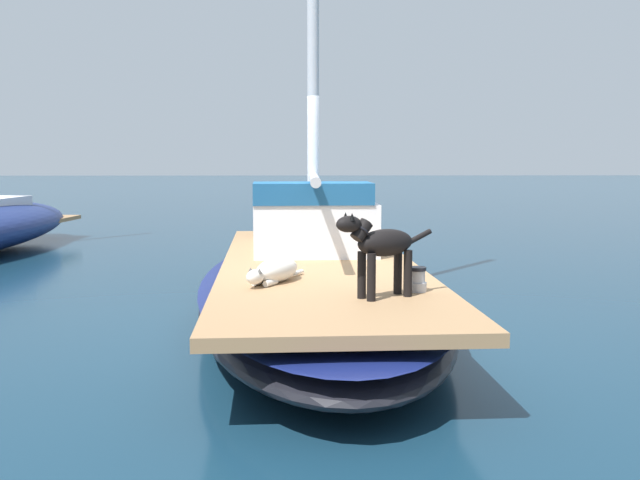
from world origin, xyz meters
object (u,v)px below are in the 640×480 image
(sailboat_main, at_px, (318,291))
(dog_white, at_px, (275,271))
(deck_winch, at_px, (417,280))
(dog_black, at_px, (381,246))

(sailboat_main, distance_m, dog_white, 1.44)
(deck_winch, bearing_deg, dog_black, -141.42)
(dog_white, distance_m, deck_winch, 1.31)
(sailboat_main, height_order, dog_white, dog_white)
(dog_white, relative_size, deck_winch, 4.18)
(dog_black, bearing_deg, sailboat_main, 102.72)
(dog_white, bearing_deg, deck_winch, -21.30)
(sailboat_main, bearing_deg, dog_black, -77.28)
(sailboat_main, xyz_separation_m, deck_winch, (0.80, -1.78, 0.42))
(dog_black, relative_size, dog_white, 0.97)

